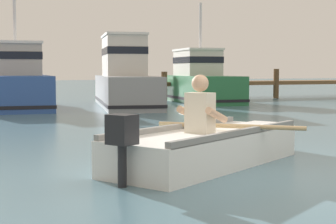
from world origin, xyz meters
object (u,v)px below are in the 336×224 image
object	(u,v)px
rowboat_with_person	(209,146)
moored_boat_grey	(125,80)
moored_boat_green	(200,82)
moored_boat_blue	(16,83)

from	to	relation	value
rowboat_with_person	moored_boat_grey	distance (m)	11.81
moored_boat_green	rowboat_with_person	bearing A→B (deg)	-115.45
moored_boat_blue	moored_boat_grey	world-z (taller)	moored_boat_blue
moored_boat_blue	moored_boat_grey	bearing A→B (deg)	-7.16
rowboat_with_person	moored_boat_blue	xyz separation A→B (m)	(-1.00, 11.96, 0.57)
rowboat_with_person	moored_boat_green	size ratio (longest dim) A/B	0.66
rowboat_with_person	moored_boat_grey	xyz separation A→B (m)	(2.59, 11.50, 0.66)
moored_boat_grey	rowboat_with_person	bearing A→B (deg)	-102.69
moored_boat_blue	moored_boat_green	world-z (taller)	moored_boat_blue
moored_boat_blue	moored_boat_grey	distance (m)	3.62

